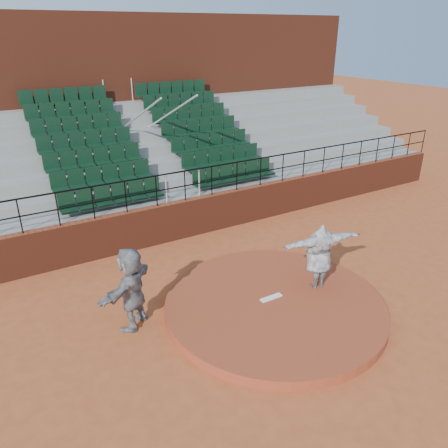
{
  "coord_description": "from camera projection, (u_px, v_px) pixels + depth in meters",
  "views": [
    {
      "loc": [
        -5.77,
        -7.25,
        6.47
      ],
      "look_at": [
        0.0,
        2.5,
        1.4
      ],
      "focal_mm": 35.0,
      "sensor_mm": 36.0,
      "label": 1
    }
  ],
  "objects": [
    {
      "name": "fielder",
      "position": [
        132.0,
        288.0,
        10.05
      ],
      "size": [
        1.85,
        1.64,
        2.03
      ],
      "primitive_type": "imported",
      "rotation": [
        0.0,
        0.0,
        3.81
      ],
      "color": "black",
      "rests_on": "ground"
    },
    {
      "name": "press_box_facade",
      "position": [
        109.0,
        101.0,
        19.46
      ],
      "size": [
        24.0,
        3.0,
        7.1
      ],
      "primitive_type": "cube",
      "color": "maroon",
      "rests_on": "ground"
    },
    {
      "name": "boundary_wall",
      "position": [
        186.0,
        218.0,
        14.68
      ],
      "size": [
        24.0,
        0.3,
        1.3
      ],
      "primitive_type": "cube",
      "color": "maroon",
      "rests_on": "ground"
    },
    {
      "name": "pitching_rubber",
      "position": [
        271.0,
        298.0,
        11.03
      ],
      "size": [
        0.6,
        0.15,
        0.03
      ],
      "primitive_type": "cube",
      "color": "white",
      "rests_on": "pitchers_mound"
    },
    {
      "name": "ground",
      "position": [
        274.0,
        309.0,
        11.02
      ],
      "size": [
        90.0,
        90.0,
        0.0
      ],
      "primitive_type": "plane",
      "color": "#A84C25",
      "rests_on": "ground"
    },
    {
      "name": "wall_railing",
      "position": [
        185.0,
        179.0,
        14.12
      ],
      "size": [
        24.04,
        0.05,
        1.03
      ],
      "color": "black",
      "rests_on": "boundary_wall"
    },
    {
      "name": "seating_deck",
      "position": [
        145.0,
        168.0,
        17.22
      ],
      "size": [
        24.0,
        5.97,
        4.63
      ],
      "color": "gray",
      "rests_on": "ground"
    },
    {
      "name": "pitcher",
      "position": [
        319.0,
        256.0,
        11.19
      ],
      "size": [
        2.26,
        0.96,
        1.78
      ],
      "primitive_type": "imported",
      "rotation": [
        0.0,
        0.0,
        2.97
      ],
      "color": "black",
      "rests_on": "pitchers_mound"
    },
    {
      "name": "pitchers_mound",
      "position": [
        275.0,
        305.0,
        10.97
      ],
      "size": [
        5.5,
        5.5,
        0.25
      ],
      "primitive_type": "cylinder",
      "color": "#943B21",
      "rests_on": "ground"
    }
  ]
}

